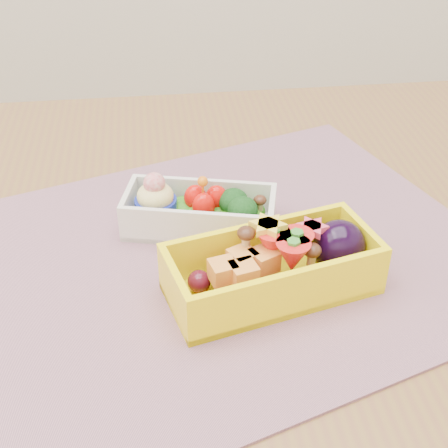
{
  "coord_description": "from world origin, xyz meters",
  "views": [
    {
      "loc": [
        -0.06,
        -0.52,
        1.14
      ],
      "look_at": [
        -0.0,
        -0.02,
        0.79
      ],
      "focal_mm": 51.03,
      "sensor_mm": 36.0,
      "label": 1
    }
  ],
  "objects": [
    {
      "name": "bento_yellow",
      "position": [
        0.04,
        -0.08,
        0.78
      ],
      "size": [
        0.21,
        0.13,
        0.06
      ],
      "rotation": [
        0.0,
        0.0,
        0.25
      ],
      "color": "yellow",
      "rests_on": "placemat"
    },
    {
      "name": "table",
      "position": [
        0.0,
        0.0,
        0.65
      ],
      "size": [
        1.2,
        0.8,
        0.75
      ],
      "color": "brown",
      "rests_on": "ground"
    },
    {
      "name": "bento_white",
      "position": [
        -0.02,
        0.03,
        0.77
      ],
      "size": [
        0.17,
        0.11,
        0.06
      ],
      "rotation": [
        0.0,
        0.0,
        -0.25
      ],
      "color": "silver",
      "rests_on": "placemat"
    },
    {
      "name": "placemat",
      "position": [
        -0.01,
        -0.02,
        0.75
      ],
      "size": [
        0.64,
        0.57,
        0.0
      ],
      "primitive_type": "cube",
      "rotation": [
        0.0,
        0.0,
        0.32
      ],
      "color": "#A16F77",
      "rests_on": "table"
    }
  ]
}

